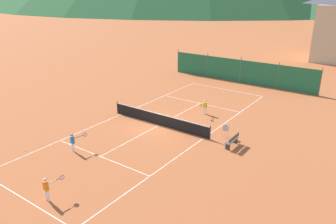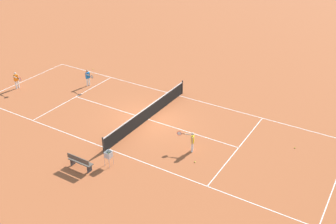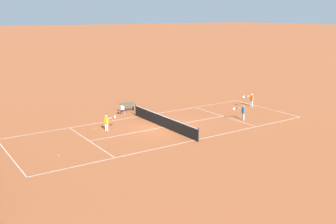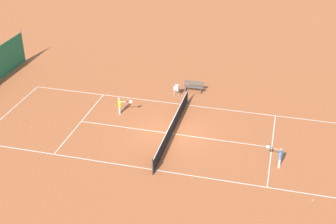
{
  "view_description": "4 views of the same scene",
  "coord_description": "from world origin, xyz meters",
  "px_view_note": "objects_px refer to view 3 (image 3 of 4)",
  "views": [
    {
      "loc": [
        14.48,
        -19.19,
        10.27
      ],
      "look_at": [
        0.66,
        0.26,
        1.17
      ],
      "focal_mm": 35.0,
      "sensor_mm": 36.0,
      "label": 1
    },
    {
      "loc": [
        18.5,
        12.87,
        12.95
      ],
      "look_at": [
        -0.47,
        1.25,
        0.7
      ],
      "focal_mm": 42.0,
      "sensor_mm": 36.0,
      "label": 2
    },
    {
      "loc": [
        -25.54,
        16.78,
        8.92
      ],
      "look_at": [
        1.33,
        -1.34,
        0.81
      ],
      "focal_mm": 42.0,
      "sensor_mm": 36.0,
      "label": 3
    },
    {
      "loc": [
        -25.16,
        -6.22,
        16.14
      ],
      "look_at": [
        0.93,
        0.52,
        1.05
      ],
      "focal_mm": 50.0,
      "sensor_mm": 36.0,
      "label": 4
    }
  ],
  "objects_px": {
    "tennis_ball_mid_court": "(281,123)",
    "courtside_bench": "(127,107)",
    "player_far_service": "(107,122)",
    "tennis_ball_by_net_left": "(94,129)",
    "ball_hopper": "(122,108)",
    "player_near_service": "(251,99)",
    "tennis_ball_far_corner": "(59,155)",
    "player_far_baseline": "(243,111)",
    "tennis_net": "(163,121)"
  },
  "relations": [
    {
      "from": "player_far_service",
      "to": "player_near_service",
      "type": "xyz_separation_m",
      "value": [
        -0.48,
        -15.39,
        0.04
      ]
    },
    {
      "from": "tennis_net",
      "to": "tennis_ball_mid_court",
      "type": "xyz_separation_m",
      "value": [
        -4.63,
        -8.79,
        -0.47
      ]
    },
    {
      "from": "ball_hopper",
      "to": "courtside_bench",
      "type": "xyz_separation_m",
      "value": [
        1.05,
        -1.14,
        -0.21
      ]
    },
    {
      "from": "player_near_service",
      "to": "tennis_ball_by_net_left",
      "type": "distance_m",
      "value": 16.16
    },
    {
      "from": "tennis_ball_by_net_left",
      "to": "player_far_service",
      "type": "bearing_deg",
      "value": -141.93
    },
    {
      "from": "player_far_service",
      "to": "tennis_ball_mid_court",
      "type": "xyz_separation_m",
      "value": [
        -6.35,
        -12.97,
        -0.69
      ]
    },
    {
      "from": "tennis_net",
      "to": "player_near_service",
      "type": "bearing_deg",
      "value": -83.65
    },
    {
      "from": "player_near_service",
      "to": "tennis_ball_mid_court",
      "type": "bearing_deg",
      "value": 157.66
    },
    {
      "from": "player_far_service",
      "to": "tennis_ball_mid_court",
      "type": "distance_m",
      "value": 14.46
    },
    {
      "from": "player_near_service",
      "to": "courtside_bench",
      "type": "height_order",
      "value": "player_near_service"
    },
    {
      "from": "tennis_ball_mid_court",
      "to": "tennis_net",
      "type": "bearing_deg",
      "value": 62.24
    },
    {
      "from": "player_far_baseline",
      "to": "player_near_service",
      "type": "bearing_deg",
      "value": -53.31
    },
    {
      "from": "ball_hopper",
      "to": "tennis_ball_mid_court",
      "type": "bearing_deg",
      "value": -135.33
    },
    {
      "from": "tennis_ball_by_net_left",
      "to": "ball_hopper",
      "type": "relative_size",
      "value": 0.07
    },
    {
      "from": "tennis_ball_far_corner",
      "to": "courtside_bench",
      "type": "relative_size",
      "value": 0.04
    },
    {
      "from": "player_far_service",
      "to": "ball_hopper",
      "type": "height_order",
      "value": "player_far_service"
    },
    {
      "from": "tennis_ball_mid_court",
      "to": "courtside_bench",
      "type": "xyz_separation_m",
      "value": [
        10.97,
        8.67,
        0.42
      ]
    },
    {
      "from": "player_far_service",
      "to": "player_near_service",
      "type": "height_order",
      "value": "player_near_service"
    },
    {
      "from": "tennis_net",
      "to": "courtside_bench",
      "type": "relative_size",
      "value": 6.12
    },
    {
      "from": "player_near_service",
      "to": "courtside_bench",
      "type": "xyz_separation_m",
      "value": [
        5.1,
        11.09,
        -0.31
      ]
    },
    {
      "from": "player_far_baseline",
      "to": "player_near_service",
      "type": "xyz_separation_m",
      "value": [
        3.21,
        -4.31,
        0.0
      ]
    },
    {
      "from": "player_far_service",
      "to": "tennis_ball_by_net_left",
      "type": "distance_m",
      "value": 1.33
    },
    {
      "from": "player_far_baseline",
      "to": "player_far_service",
      "type": "height_order",
      "value": "player_far_baseline"
    },
    {
      "from": "ball_hopper",
      "to": "courtside_bench",
      "type": "distance_m",
      "value": 1.56
    },
    {
      "from": "player_far_baseline",
      "to": "tennis_net",
      "type": "bearing_deg",
      "value": 74.12
    },
    {
      "from": "tennis_ball_by_net_left",
      "to": "courtside_bench",
      "type": "height_order",
      "value": "courtside_bench"
    },
    {
      "from": "player_far_service",
      "to": "tennis_ball_far_corner",
      "type": "relative_size",
      "value": 18.87
    },
    {
      "from": "player_far_service",
      "to": "tennis_ball_mid_court",
      "type": "relative_size",
      "value": 18.87
    },
    {
      "from": "tennis_ball_far_corner",
      "to": "ball_hopper",
      "type": "bearing_deg",
      "value": -49.67
    },
    {
      "from": "player_far_baseline",
      "to": "courtside_bench",
      "type": "height_order",
      "value": "player_far_baseline"
    },
    {
      "from": "tennis_ball_mid_court",
      "to": "tennis_ball_far_corner",
      "type": "height_order",
      "value": "same"
    },
    {
      "from": "player_near_service",
      "to": "tennis_ball_by_net_left",
      "type": "relative_size",
      "value": 19.88
    },
    {
      "from": "tennis_ball_far_corner",
      "to": "tennis_ball_by_net_left",
      "type": "xyz_separation_m",
      "value": [
        4.29,
        -4.35,
        0.0
      ]
    },
    {
      "from": "player_near_service",
      "to": "tennis_ball_far_corner",
      "type": "relative_size",
      "value": 19.88
    },
    {
      "from": "ball_hopper",
      "to": "courtside_bench",
      "type": "height_order",
      "value": "ball_hopper"
    },
    {
      "from": "tennis_net",
      "to": "player_far_service",
      "type": "xyz_separation_m",
      "value": [
        1.72,
        4.18,
        0.23
      ]
    },
    {
      "from": "player_far_service",
      "to": "player_near_service",
      "type": "distance_m",
      "value": 15.4
    },
    {
      "from": "tennis_ball_by_net_left",
      "to": "player_far_baseline",
      "type": "bearing_deg",
      "value": -111.24
    },
    {
      "from": "ball_hopper",
      "to": "tennis_ball_by_net_left",
      "type": "bearing_deg",
      "value": 124.74
    },
    {
      "from": "player_far_baseline",
      "to": "tennis_ball_by_net_left",
      "type": "bearing_deg",
      "value": 68.76
    },
    {
      "from": "tennis_net",
      "to": "player_far_service",
      "type": "height_order",
      "value": "player_far_service"
    },
    {
      "from": "player_far_baseline",
      "to": "tennis_ball_mid_court",
      "type": "relative_size",
      "value": 19.75
    },
    {
      "from": "tennis_ball_mid_court",
      "to": "ball_hopper",
      "type": "distance_m",
      "value": 13.97
    },
    {
      "from": "player_far_baseline",
      "to": "player_far_service",
      "type": "bearing_deg",
      "value": 71.61
    },
    {
      "from": "tennis_net",
      "to": "tennis_ball_far_corner",
      "type": "bearing_deg",
      "value": 100.28
    },
    {
      "from": "ball_hopper",
      "to": "courtside_bench",
      "type": "bearing_deg",
      "value": -47.37
    },
    {
      "from": "player_far_baseline",
      "to": "tennis_ball_far_corner",
      "type": "bearing_deg",
      "value": 88.98
    },
    {
      "from": "tennis_ball_far_corner",
      "to": "ball_hopper",
      "type": "distance_m",
      "value": 10.79
    },
    {
      "from": "tennis_net",
      "to": "player_far_baseline",
      "type": "distance_m",
      "value": 7.18
    },
    {
      "from": "tennis_ball_by_net_left",
      "to": "tennis_ball_far_corner",
      "type": "bearing_deg",
      "value": 134.62
    }
  ]
}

